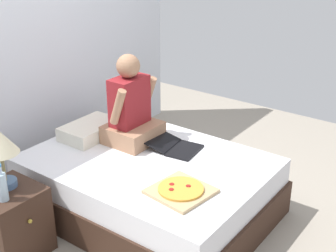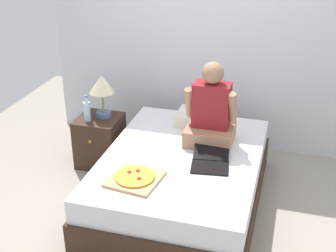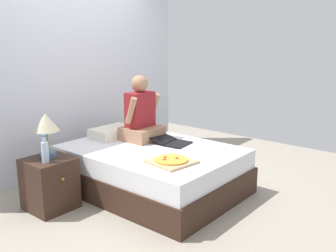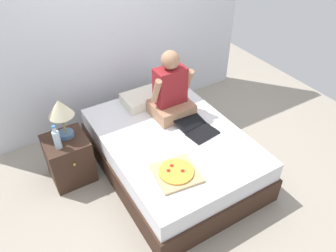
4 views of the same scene
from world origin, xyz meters
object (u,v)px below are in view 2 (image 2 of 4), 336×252
object	(u,v)px
lamp_on_left_nightstand	(102,87)
water_bottle	(87,111)
pizza_box	(135,178)
nightstand_left	(100,141)
bed	(182,179)
person_seated	(211,114)
laptop	(210,162)

from	to	relation	value
lamp_on_left_nightstand	water_bottle	size ratio (longest dim) A/B	1.63
water_bottle	pizza_box	size ratio (longest dim) A/B	0.62
nightstand_left	bed	bearing A→B (deg)	-25.05
lamp_on_left_nightstand	nightstand_left	bearing A→B (deg)	-128.63
nightstand_left	person_seated	bearing A→B (deg)	-6.82
person_seated	pizza_box	xyz separation A→B (m)	(-0.46, -0.84, -0.27)
laptop	pizza_box	xyz separation A→B (m)	(-0.55, -0.42, -0.00)
bed	person_seated	distance (m)	0.66
bed	pizza_box	distance (m)	0.64
nightstand_left	person_seated	size ratio (longest dim) A/B	0.68
person_seated	pizza_box	world-z (taller)	person_seated
lamp_on_left_nightstand	water_bottle	distance (m)	0.28
lamp_on_left_nightstand	bed	bearing A→B (deg)	-28.26
water_bottle	laptop	world-z (taller)	water_bottle
nightstand_left	lamp_on_left_nightstand	xyz separation A→B (m)	(0.04, 0.05, 0.59)
nightstand_left	pizza_box	world-z (taller)	pizza_box
water_bottle	laptop	distance (m)	1.46
lamp_on_left_nightstand	person_seated	distance (m)	1.18
lamp_on_left_nightstand	pizza_box	bearing A→B (deg)	-55.57
lamp_on_left_nightstand	person_seated	world-z (taller)	person_seated
water_bottle	person_seated	distance (m)	1.30
lamp_on_left_nightstand	person_seated	bearing A→B (deg)	-9.46
laptop	lamp_on_left_nightstand	bearing A→B (deg)	153.72
laptop	nightstand_left	bearing A→B (deg)	156.25
pizza_box	bed	bearing A→B (deg)	62.29
bed	nightstand_left	world-z (taller)	nightstand_left
bed	nightstand_left	size ratio (longest dim) A/B	3.64
bed	lamp_on_left_nightstand	distance (m)	1.27
water_bottle	nightstand_left	bearing A→B (deg)	48.35
bed	water_bottle	bearing A→B (deg)	160.63
nightstand_left	laptop	xyz separation A→B (m)	(1.30, -0.57, 0.26)
nightstand_left	pizza_box	bearing A→B (deg)	-52.74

